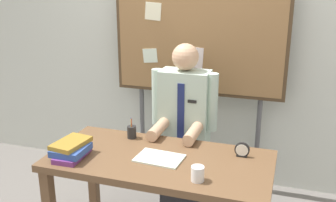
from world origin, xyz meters
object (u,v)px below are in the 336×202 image
object	(u,v)px
desk	(160,170)
open_notebook	(159,158)
coffee_mug	(198,174)
person	(184,135)
pen_holder	(132,132)
book_stack	(71,149)
bulletin_board	(199,39)
desk_clock	(242,150)

from	to	relation	value
desk	open_notebook	size ratio (longest dim) A/B	4.88
desk	coffee_mug	xyz separation A→B (m)	(0.32, -0.22, 0.15)
person	pen_holder	size ratio (longest dim) A/B	8.97
coffee_mug	person	bearing A→B (deg)	111.06
book_stack	coffee_mug	size ratio (longest dim) A/B	3.20
bulletin_board	desk_clock	distance (m)	1.18
pen_holder	book_stack	bearing A→B (deg)	-120.84
person	pen_holder	bearing A→B (deg)	-131.14
desk_clock	person	bearing A→B (deg)	141.60
book_stack	pen_holder	world-z (taller)	pen_holder
pen_holder	desk_clock	bearing A→B (deg)	-4.21
person	desk_clock	bearing A→B (deg)	-38.40
person	bulletin_board	size ratio (longest dim) A/B	0.74
person	bulletin_board	world-z (taller)	bulletin_board
bulletin_board	open_notebook	distance (m)	1.25
desk	desk_clock	distance (m)	0.59
person	desk	bearing A→B (deg)	-90.00
desk	book_stack	bearing A→B (deg)	-162.66
person	coffee_mug	distance (m)	0.91
book_stack	pen_holder	bearing A→B (deg)	59.16
coffee_mug	desk	bearing A→B (deg)	145.28
desk_clock	book_stack	bearing A→B (deg)	-161.37
person	pen_holder	distance (m)	0.49
bulletin_board	open_notebook	size ratio (longest dim) A/B	6.22
open_notebook	pen_holder	bearing A→B (deg)	139.26
desk	open_notebook	bearing A→B (deg)	-71.99
coffee_mug	pen_holder	world-z (taller)	pen_holder
book_stack	open_notebook	distance (m)	0.60
person	desk_clock	world-z (taller)	person
desk	bulletin_board	size ratio (longest dim) A/B	0.79
bulletin_board	book_stack	size ratio (longest dim) A/B	6.46
person	bulletin_board	bearing A→B (deg)	90.06
book_stack	coffee_mug	bearing A→B (deg)	-2.86
person	book_stack	distance (m)	0.99
book_stack	desk_clock	world-z (taller)	book_stack
person	desk_clock	distance (m)	0.69
desk_clock	coffee_mug	xyz separation A→B (m)	(-0.21, -0.42, 0.00)
book_stack	pen_holder	xyz separation A→B (m)	(0.26, 0.44, -0.01)
person	open_notebook	bearing A→B (deg)	-89.42
desk	book_stack	distance (m)	0.62
person	open_notebook	xyz separation A→B (m)	(0.01, -0.64, 0.08)
desk	person	world-z (taller)	person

